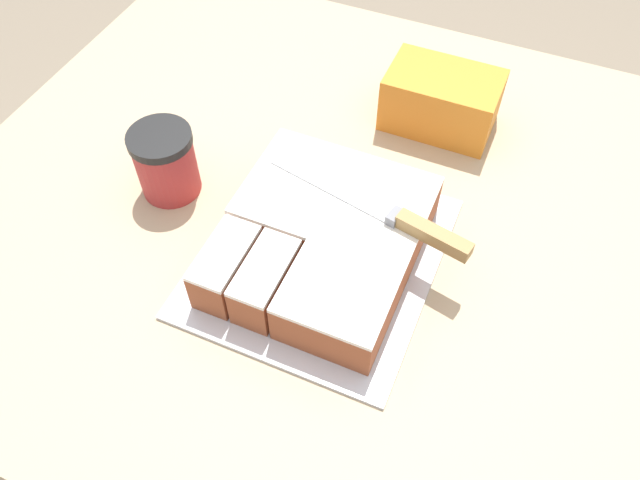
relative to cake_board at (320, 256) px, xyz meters
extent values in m
plane|color=#7F705B|center=(0.05, 0.10, -0.88)|extent=(8.00, 8.00, 0.00)
cube|color=tan|center=(0.05, 0.10, -0.44)|extent=(1.40, 1.10, 0.88)
cube|color=silver|center=(0.00, 0.00, 0.00)|extent=(0.34, 0.38, 0.01)
cube|color=#994C2D|center=(0.00, 0.06, 0.04)|extent=(0.27, 0.19, 0.07)
cube|color=white|center=(0.00, 0.06, 0.08)|extent=(0.27, 0.19, 0.01)
cube|color=#994C2D|center=(0.07, -0.09, 0.04)|extent=(0.14, 0.13, 0.07)
cube|color=white|center=(0.07, -0.09, 0.08)|extent=(0.14, 0.13, 0.01)
cube|color=#994C2D|center=(-0.10, -0.10, 0.04)|extent=(0.06, 0.12, 0.07)
cube|color=white|center=(-0.10, -0.10, 0.08)|extent=(0.06, 0.12, 0.01)
cube|color=#994C2D|center=(-0.04, -0.10, 0.04)|extent=(0.06, 0.12, 0.07)
cube|color=white|center=(-0.04, -0.10, 0.08)|extent=(0.06, 0.12, 0.01)
cube|color=silver|center=(-0.01, 0.07, 0.08)|extent=(0.22, 0.07, 0.00)
cube|color=slate|center=(0.09, 0.05, 0.09)|extent=(0.02, 0.03, 0.02)
cube|color=olive|center=(0.16, 0.04, 0.09)|extent=(0.11, 0.04, 0.02)
cylinder|color=#B23333|center=(-0.28, 0.03, 0.05)|extent=(0.10, 0.10, 0.10)
cylinder|color=black|center=(-0.28, 0.03, 0.11)|extent=(0.10, 0.10, 0.01)
cube|color=orange|center=(0.08, 0.36, 0.05)|extent=(0.19, 0.12, 0.10)
camera|label=1|loc=(0.22, -0.51, 0.77)|focal=35.00mm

